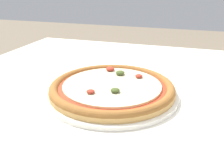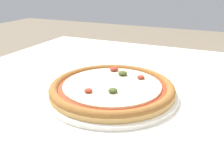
{
  "view_description": "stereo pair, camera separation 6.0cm",
  "coord_description": "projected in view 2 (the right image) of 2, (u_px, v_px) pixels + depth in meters",
  "views": [
    {
      "loc": [
        -0.05,
        -0.58,
        0.98
      ],
      "look_at": [
        -0.22,
        -0.06,
        0.74
      ],
      "focal_mm": 40.0,
      "sensor_mm": 36.0,
      "label": 1
    },
    {
      "loc": [
        0.01,
        -0.56,
        0.98
      ],
      "look_at": [
        -0.22,
        -0.06,
        0.74
      ],
      "focal_mm": 40.0,
      "sensor_mm": 36.0,
      "label": 2
    }
  ],
  "objects": [
    {
      "name": "dining_table",
      "position": [
        204.0,
        131.0,
        0.61
      ],
      "size": [
        1.45,
        0.95,
        0.71
      ],
      "color": "brown",
      "rests_on": "ground_plane"
    },
    {
      "name": "pizza_plate",
      "position": [
        112.0,
        89.0,
        0.6
      ],
      "size": [
        0.32,
        0.32,
        0.04
      ],
      "color": "white",
      "rests_on": "dining_table"
    }
  ]
}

